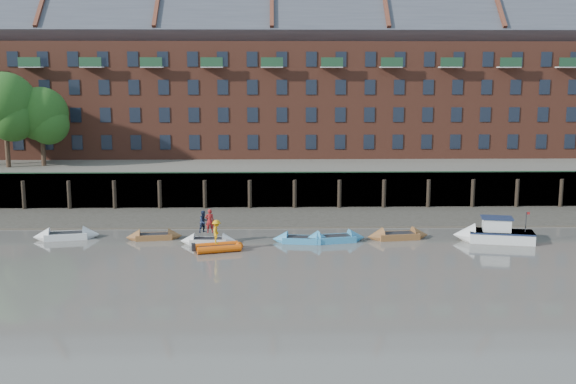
{
  "coord_description": "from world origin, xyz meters",
  "views": [
    {
      "loc": [
        0.11,
        -37.31,
        11.69
      ],
      "look_at": [
        1.19,
        12.0,
        3.2
      ],
      "focal_mm": 42.0,
      "sensor_mm": 36.0,
      "label": 1
    }
  ],
  "objects_px": {
    "person_rower_a": "(210,221)",
    "rowboat_3": "(209,241)",
    "person_rib_crew": "(217,232)",
    "rowboat_0": "(67,236)",
    "motor_launch": "(488,233)",
    "rowboat_5": "(334,239)",
    "rib_tender": "(220,247)",
    "rowboat_4": "(302,240)",
    "rowboat_6": "(398,236)",
    "rowboat_2": "(154,236)",
    "person_rower_b": "(204,222)"
  },
  "relations": [
    {
      "from": "rowboat_4",
      "to": "rowboat_6",
      "type": "relative_size",
      "value": 0.93
    },
    {
      "from": "rowboat_0",
      "to": "rowboat_5",
      "type": "height_order",
      "value": "rowboat_0"
    },
    {
      "from": "rowboat_2",
      "to": "rowboat_3",
      "type": "xyz_separation_m",
      "value": [
        4.09,
        -1.43,
        -0.0
      ]
    },
    {
      "from": "person_rower_b",
      "to": "rib_tender",
      "type": "bearing_deg",
      "value": -98.36
    },
    {
      "from": "rowboat_6",
      "to": "person_rower_b",
      "type": "distance_m",
      "value": 14.08
    },
    {
      "from": "rowboat_0",
      "to": "rowboat_6",
      "type": "height_order",
      "value": "rowboat_0"
    },
    {
      "from": "rowboat_0",
      "to": "rowboat_6",
      "type": "relative_size",
      "value": 1.02
    },
    {
      "from": "rowboat_3",
      "to": "person_rower_a",
      "type": "relative_size",
      "value": 2.37
    },
    {
      "from": "person_rower_a",
      "to": "person_rib_crew",
      "type": "relative_size",
      "value": 1.05
    },
    {
      "from": "rowboat_4",
      "to": "rowboat_5",
      "type": "distance_m",
      "value": 2.29
    },
    {
      "from": "person_rower_a",
      "to": "rowboat_5",
      "type": "bearing_deg",
      "value": 172.82
    },
    {
      "from": "person_rower_b",
      "to": "person_rower_a",
      "type": "bearing_deg",
      "value": -53.04
    },
    {
      "from": "rowboat_2",
      "to": "rowboat_5",
      "type": "height_order",
      "value": "rowboat_5"
    },
    {
      "from": "person_rower_a",
      "to": "rowboat_3",
      "type": "bearing_deg",
      "value": 18.49
    },
    {
      "from": "motor_launch",
      "to": "person_rib_crew",
      "type": "bearing_deg",
      "value": 18.6
    },
    {
      "from": "rib_tender",
      "to": "person_rower_a",
      "type": "height_order",
      "value": "person_rower_a"
    },
    {
      "from": "rowboat_3",
      "to": "rowboat_4",
      "type": "height_order",
      "value": "rowboat_4"
    },
    {
      "from": "rowboat_5",
      "to": "rowboat_3",
      "type": "bearing_deg",
      "value": 170.41
    },
    {
      "from": "rowboat_2",
      "to": "motor_launch",
      "type": "height_order",
      "value": "motor_launch"
    },
    {
      "from": "rowboat_3",
      "to": "rowboat_5",
      "type": "distance_m",
      "value": 8.92
    },
    {
      "from": "rowboat_0",
      "to": "motor_launch",
      "type": "distance_m",
      "value": 30.5
    },
    {
      "from": "rowboat_3",
      "to": "rowboat_5",
      "type": "height_order",
      "value": "rowboat_5"
    },
    {
      "from": "rowboat_5",
      "to": "person_rower_a",
      "type": "distance_m",
      "value": 8.94
    },
    {
      "from": "rowboat_4",
      "to": "motor_launch",
      "type": "relative_size",
      "value": 0.75
    },
    {
      "from": "rowboat_4",
      "to": "rib_tender",
      "type": "xyz_separation_m",
      "value": [
        -5.7,
        -2.13,
        0.03
      ]
    },
    {
      "from": "rowboat_0",
      "to": "person_rower_b",
      "type": "distance_m",
      "value": 10.38
    },
    {
      "from": "rowboat_0",
      "to": "person_rib_crew",
      "type": "bearing_deg",
      "value": -29.52
    },
    {
      "from": "rowboat_4",
      "to": "person_rower_a",
      "type": "bearing_deg",
      "value": -170.73
    },
    {
      "from": "rowboat_3",
      "to": "rib_tender",
      "type": "height_order",
      "value": "rowboat_3"
    },
    {
      "from": "rowboat_5",
      "to": "rib_tender",
      "type": "bearing_deg",
      "value": -175.81
    },
    {
      "from": "rowboat_3",
      "to": "rowboat_4",
      "type": "distance_m",
      "value": 6.63
    },
    {
      "from": "person_rower_a",
      "to": "person_rib_crew",
      "type": "bearing_deg",
      "value": 98.04
    },
    {
      "from": "rowboat_0",
      "to": "person_rib_crew",
      "type": "xyz_separation_m",
      "value": [
        11.25,
        -3.78,
        1.1
      ]
    },
    {
      "from": "rowboat_4",
      "to": "rowboat_6",
      "type": "bearing_deg",
      "value": 15.9
    },
    {
      "from": "rowboat_4",
      "to": "person_rib_crew",
      "type": "height_order",
      "value": "person_rib_crew"
    },
    {
      "from": "rowboat_4",
      "to": "person_rower_b",
      "type": "height_order",
      "value": "person_rower_b"
    },
    {
      "from": "rowboat_5",
      "to": "person_rower_b",
      "type": "bearing_deg",
      "value": 169.38
    },
    {
      "from": "rowboat_6",
      "to": "person_rower_a",
      "type": "height_order",
      "value": "person_rower_a"
    },
    {
      "from": "rowboat_6",
      "to": "person_rib_crew",
      "type": "relative_size",
      "value": 2.89
    },
    {
      "from": "rowboat_2",
      "to": "person_rower_a",
      "type": "xyz_separation_m",
      "value": [
        4.18,
        -1.38,
        1.43
      ]
    },
    {
      "from": "person_rower_b",
      "to": "rowboat_2",
      "type": "bearing_deg",
      "value": 121.76
    },
    {
      "from": "rowboat_5",
      "to": "rib_tender",
      "type": "relative_size",
      "value": 1.43
    },
    {
      "from": "rowboat_6",
      "to": "person_rib_crew",
      "type": "distance_m",
      "value": 13.35
    },
    {
      "from": "rowboat_0",
      "to": "rowboat_6",
      "type": "distance_m",
      "value": 24.16
    },
    {
      "from": "rowboat_2",
      "to": "rib_tender",
      "type": "relative_size",
      "value": 1.24
    },
    {
      "from": "rowboat_0",
      "to": "rowboat_3",
      "type": "relative_size",
      "value": 1.19
    },
    {
      "from": "rowboat_6",
      "to": "motor_launch",
      "type": "height_order",
      "value": "motor_launch"
    },
    {
      "from": "rowboat_2",
      "to": "person_rib_crew",
      "type": "distance_m",
      "value": 6.07
    },
    {
      "from": "rowboat_6",
      "to": "person_rower_b",
      "type": "bearing_deg",
      "value": 175.94
    },
    {
      "from": "person_rower_a",
      "to": "person_rib_crew",
      "type": "height_order",
      "value": "person_rower_a"
    }
  ]
}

